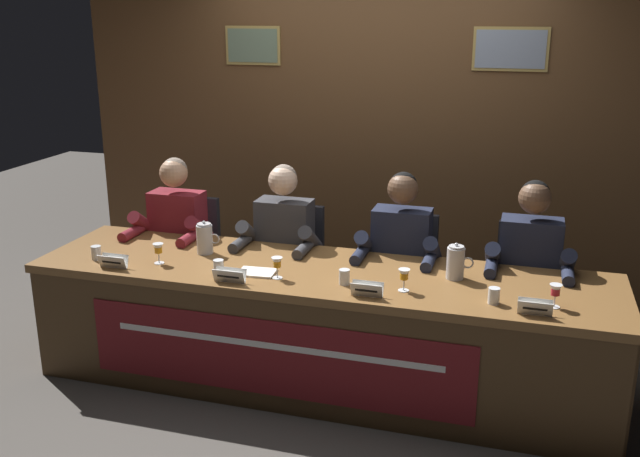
% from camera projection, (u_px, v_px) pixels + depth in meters
% --- Properties ---
extents(ground_plane, '(12.00, 12.00, 0.00)m').
position_uv_depth(ground_plane, '(320.00, 381.00, 4.36)').
color(ground_plane, '#4C4742').
extents(wall_back_panelled, '(4.62, 0.14, 2.60)m').
position_uv_depth(wall_back_panelled, '(375.00, 132.00, 5.31)').
color(wall_back_panelled, brown).
rests_on(wall_back_panelled, ground_plane).
extents(conference_table, '(3.42, 0.86, 0.73)m').
position_uv_depth(conference_table, '(314.00, 312.00, 4.11)').
color(conference_table, brown).
rests_on(conference_table, ground_plane).
extents(chair_far_left, '(0.44, 0.45, 0.90)m').
position_uv_depth(chair_far_left, '(188.00, 263.00, 5.11)').
color(chair_far_left, black).
rests_on(chair_far_left, ground_plane).
extents(panelist_far_left, '(0.51, 0.48, 1.23)m').
position_uv_depth(panelist_far_left, '(173.00, 234.00, 4.84)').
color(panelist_far_left, black).
rests_on(panelist_far_left, ground_plane).
extents(nameplate_far_left, '(0.17, 0.06, 0.08)m').
position_uv_depth(nameplate_far_left, '(113.00, 261.00, 4.16)').
color(nameplate_far_left, white).
rests_on(nameplate_far_left, conference_table).
extents(juice_glass_far_left, '(0.06, 0.06, 0.12)m').
position_uv_depth(juice_glass_far_left, '(158.00, 250.00, 4.22)').
color(juice_glass_far_left, white).
rests_on(juice_glass_far_left, conference_table).
extents(water_cup_far_left, '(0.06, 0.06, 0.08)m').
position_uv_depth(water_cup_far_left, '(96.00, 253.00, 4.30)').
color(water_cup_far_left, silver).
rests_on(water_cup_far_left, conference_table).
extents(chair_center_left, '(0.44, 0.45, 0.90)m').
position_uv_depth(chair_center_left, '(291.00, 274.00, 4.90)').
color(chair_center_left, black).
rests_on(chair_center_left, ground_plane).
extents(panelist_center_left, '(0.51, 0.48, 1.23)m').
position_uv_depth(panelist_center_left, '(281.00, 244.00, 4.63)').
color(panelist_center_left, black).
rests_on(panelist_center_left, ground_plane).
extents(nameplate_center_left, '(0.18, 0.06, 0.08)m').
position_uv_depth(nameplate_center_left, '(229.00, 276.00, 3.94)').
color(nameplate_center_left, white).
rests_on(nameplate_center_left, conference_table).
extents(juice_glass_center_left, '(0.06, 0.06, 0.12)m').
position_uv_depth(juice_glass_center_left, '(277.00, 264.00, 3.99)').
color(juice_glass_center_left, white).
rests_on(juice_glass_center_left, conference_table).
extents(water_cup_center_left, '(0.06, 0.06, 0.08)m').
position_uv_depth(water_cup_center_left, '(219.00, 268.00, 4.06)').
color(water_cup_center_left, silver).
rests_on(water_cup_center_left, conference_table).
extents(chair_center_right, '(0.44, 0.45, 0.90)m').
position_uv_depth(chair_center_right, '(403.00, 286.00, 4.68)').
color(chair_center_right, black).
rests_on(chair_center_right, ground_plane).
extents(panelist_center_right, '(0.51, 0.48, 1.23)m').
position_uv_depth(panelist_center_right, '(399.00, 256.00, 4.42)').
color(panelist_center_right, black).
rests_on(panelist_center_right, ground_plane).
extents(nameplate_center_right, '(0.17, 0.06, 0.08)m').
position_uv_depth(nameplate_center_right, '(367.00, 289.00, 3.74)').
color(nameplate_center_right, white).
rests_on(nameplate_center_right, conference_table).
extents(juice_glass_center_right, '(0.06, 0.06, 0.12)m').
position_uv_depth(juice_glass_center_right, '(404.00, 276.00, 3.80)').
color(juice_glass_center_right, white).
rests_on(juice_glass_center_right, conference_table).
extents(water_cup_center_right, '(0.06, 0.06, 0.08)m').
position_uv_depth(water_cup_center_right, '(344.00, 278.00, 3.91)').
color(water_cup_center_right, silver).
rests_on(water_cup_center_right, conference_table).
extents(chair_far_right, '(0.44, 0.45, 0.90)m').
position_uv_depth(chair_far_right, '(525.00, 299.00, 4.47)').
color(chair_far_right, black).
rests_on(chair_far_right, ground_plane).
extents(panelist_far_right, '(0.51, 0.48, 1.23)m').
position_uv_depth(panelist_far_right, '(529.00, 268.00, 4.21)').
color(panelist_far_right, black).
rests_on(panelist_far_right, ground_plane).
extents(nameplate_far_right, '(0.17, 0.06, 0.08)m').
position_uv_depth(nameplate_far_right, '(535.00, 308.00, 3.51)').
color(nameplate_far_right, white).
rests_on(nameplate_far_right, conference_table).
extents(juice_glass_far_right, '(0.06, 0.06, 0.12)m').
position_uv_depth(juice_glass_far_right, '(555.00, 292.00, 3.59)').
color(juice_glass_far_right, white).
rests_on(juice_glass_far_right, conference_table).
extents(water_cup_far_right, '(0.06, 0.06, 0.08)m').
position_uv_depth(water_cup_far_right, '(494.00, 297.00, 3.65)').
color(water_cup_far_right, silver).
rests_on(water_cup_far_right, conference_table).
extents(water_pitcher_left_side, '(0.15, 0.10, 0.21)m').
position_uv_depth(water_pitcher_left_side, '(205.00, 239.00, 4.40)').
color(water_pitcher_left_side, silver).
rests_on(water_pitcher_left_side, conference_table).
extents(water_pitcher_right_side, '(0.15, 0.10, 0.21)m').
position_uv_depth(water_pitcher_right_side, '(456.00, 262.00, 3.98)').
color(water_pitcher_right_side, silver).
rests_on(water_pitcher_right_side, conference_table).
extents(document_stack_center_left, '(0.22, 0.16, 0.01)m').
position_uv_depth(document_stack_center_left, '(257.00, 272.00, 4.08)').
color(document_stack_center_left, white).
rests_on(document_stack_center_left, conference_table).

